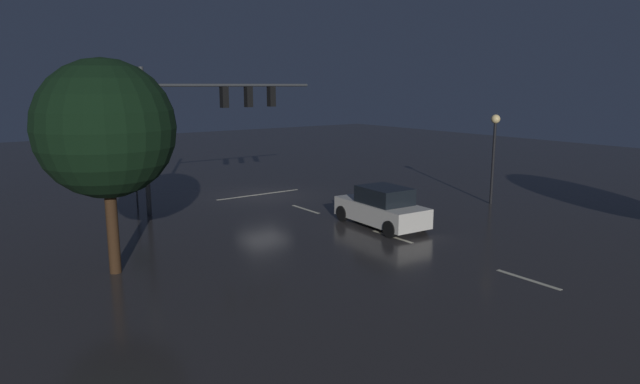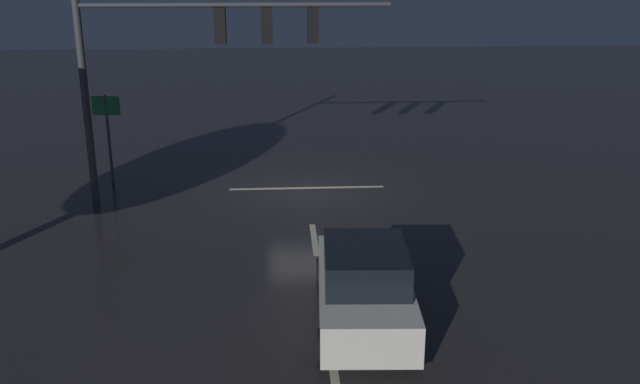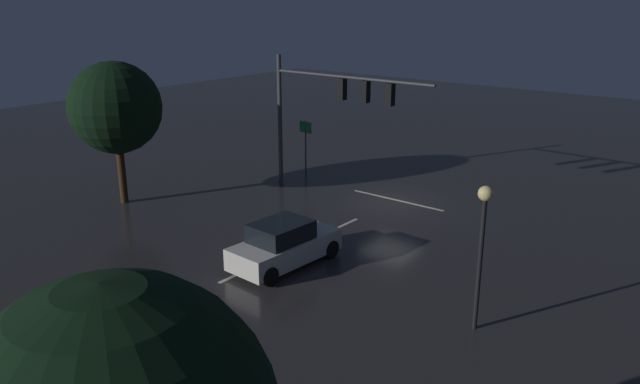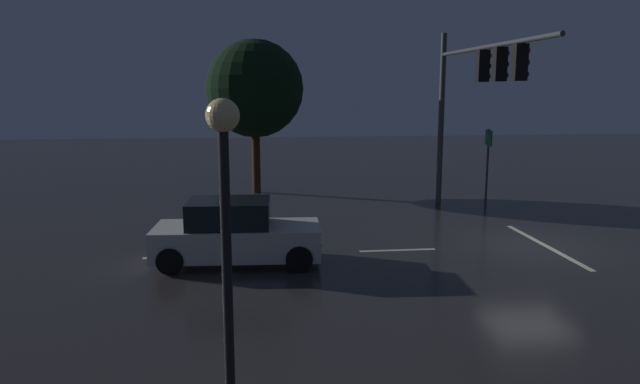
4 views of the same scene
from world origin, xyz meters
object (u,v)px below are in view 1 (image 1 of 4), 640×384
traffic_signal_assembly (211,110)px  tree_right_near (105,129)px  street_lamp_left_kerb (494,141)px  route_sign (135,163)px  car_approaching (382,208)px

traffic_signal_assembly → tree_right_near: (6.83, 7.19, -0.15)m
traffic_signal_assembly → street_lamp_left_kerb: traffic_signal_assembly is taller
route_sign → tree_right_near: bearing=68.1°
tree_right_near → street_lamp_left_kerb: bearing=178.5°
street_lamp_left_kerb → route_sign: (14.55, -9.59, -1.01)m
traffic_signal_assembly → street_lamp_left_kerb: bearing=146.0°
street_lamp_left_kerb → route_sign: street_lamp_left_kerb is taller
car_approaching → street_lamp_left_kerb: 7.82m
street_lamp_left_kerb → tree_right_near: 18.28m
traffic_signal_assembly → car_approaching: 9.57m
car_approaching → route_sign: route_sign is taller
route_sign → car_approaching: bearing=126.1°
car_approaching → street_lamp_left_kerb: size_ratio=1.00×
street_lamp_left_kerb → route_sign: 17.46m
street_lamp_left_kerb → tree_right_near: tree_right_near is taller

